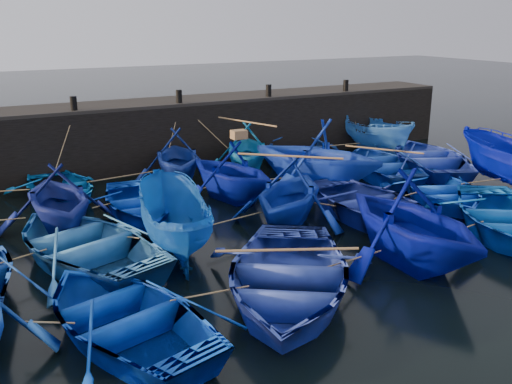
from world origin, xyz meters
name	(u,v)px	position (x,y,z in m)	size (l,w,h in m)	color
ground	(313,249)	(0.00, 0.00, 0.00)	(120.00, 120.00, 0.00)	black
quay_wall	(173,133)	(0.00, 10.50, 1.25)	(26.00, 2.50, 2.50)	black
quay_top	(171,101)	(0.00, 10.50, 2.56)	(26.00, 2.50, 0.12)	black
bollard_1	(74,103)	(-4.00, 9.60, 2.87)	(0.24, 0.24, 0.50)	black
bollard_2	(179,96)	(0.00, 9.60, 2.87)	(0.24, 0.24, 0.50)	black
bollard_3	(269,91)	(4.00, 9.60, 2.87)	(0.24, 0.24, 0.50)	black
bollard_4	(346,85)	(8.00, 9.60, 2.87)	(0.24, 0.24, 0.50)	black
boat_1	(59,189)	(-5.12, 7.27, 0.45)	(3.10, 4.34, 0.90)	#0556AE
boat_2	(177,156)	(-0.92, 7.59, 1.00)	(3.29, 3.82, 2.01)	navy
boat_3	(247,148)	(1.92, 7.58, 1.00)	(3.27, 3.80, 2.00)	blue
boat_4	(297,149)	(4.61, 8.25, 0.54)	(3.72, 5.20, 1.08)	navy
boat_5	(376,135)	(8.57, 7.95, 0.85)	(1.65, 4.39, 1.70)	blue
boat_7	(58,197)	(-5.58, 4.46, 1.02)	(3.36, 3.89, 2.05)	navy
boat_8	(140,202)	(-3.24, 4.62, 0.45)	(3.11, 4.35, 0.90)	#0431B8
boat_9	(231,170)	(-0.06, 4.83, 1.02)	(3.34, 3.87, 2.04)	#010E85
boat_10	(317,154)	(3.11, 4.57, 1.27)	(4.15, 4.82, 2.53)	#1336C7
boat_11	(383,163)	(6.30, 4.80, 0.51)	(3.50, 4.89, 1.01)	#10389F
boat_12	(430,158)	(8.37, 4.43, 0.57)	(3.90, 5.45, 1.13)	#253CB5
boat_14	(85,242)	(-5.43, 1.86, 0.55)	(3.82, 5.34, 1.11)	#235EA1
boat_15	(173,221)	(-3.28, 1.52, 0.85)	(1.66, 4.42, 1.71)	#0B469A
boat_16	(289,192)	(0.36, 1.85, 1.02)	(3.34, 3.88, 2.04)	#072390
boat_17	(371,204)	(2.71, 1.06, 0.53)	(3.63, 5.08, 1.05)	navy
boat_18	(441,190)	(5.77, 1.27, 0.47)	(3.22, 4.50, 0.93)	#0736BD
boat_21	(125,314)	(-5.52, -1.95, 0.49)	(3.41, 4.77, 0.99)	#012EA3
boat_22	(287,276)	(-2.08, -2.11, 0.57)	(3.94, 5.50, 1.14)	navy
boat_23	(412,219)	(1.51, -1.92, 1.19)	(3.90, 4.52, 2.38)	#000882
boat_24	(506,216)	(5.26, -1.63, 0.55)	(3.76, 5.25, 1.09)	#0547AE
wooden_crate	(239,134)	(0.24, 4.83, 2.18)	(0.48, 0.37, 0.28)	olive
mooring_ropes	(230,173)	(-0.04, 4.98, 0.87)	(18.04, 11.65, 2.10)	tan
loose_oars	(305,159)	(1.62, 3.03, 1.58)	(10.64, 11.76, 1.09)	#99724C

